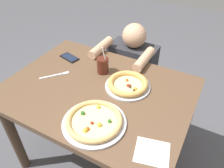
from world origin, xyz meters
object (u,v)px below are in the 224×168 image
object	(u,v)px
drink_cup_colored	(103,65)
cell_phone	(69,58)
fork	(56,75)
pizza_near	(94,121)
diner_seated	(131,77)
pizza_far	(128,84)

from	to	relation	value
drink_cup_colored	cell_phone	world-z (taller)	drink_cup_colored
fork	cell_phone	world-z (taller)	cell_phone
pizza_near	diner_seated	distance (m)	0.97
fork	diner_seated	world-z (taller)	diner_seated
pizza_near	drink_cup_colored	xyz separation A→B (m)	(-0.20, 0.43, 0.04)
drink_cup_colored	cell_phone	bearing A→B (deg)	173.26
cell_phone	pizza_far	bearing A→B (deg)	-10.99
pizza_far	diner_seated	bearing A→B (deg)	110.34
pizza_near	cell_phone	world-z (taller)	pizza_near
pizza_near	diner_seated	world-z (taller)	diner_seated
pizza_near	drink_cup_colored	size ratio (longest dim) A/B	1.74
diner_seated	drink_cup_colored	bearing A→B (deg)	-93.30
pizza_near	fork	bearing A→B (deg)	152.19
diner_seated	pizza_near	bearing A→B (deg)	-79.12
pizza_far	drink_cup_colored	xyz separation A→B (m)	(-0.22, 0.07, 0.03)
pizza_near	drink_cup_colored	distance (m)	0.47
fork	diner_seated	xyz separation A→B (m)	(0.29, 0.65, -0.34)
drink_cup_colored	fork	distance (m)	0.33
fork	diner_seated	bearing A→B (deg)	65.85
pizza_far	diner_seated	size ratio (longest dim) A/B	0.31
drink_cup_colored	diner_seated	xyz separation A→B (m)	(0.03, 0.46, -0.39)
pizza_far	diner_seated	xyz separation A→B (m)	(-0.20, 0.53, -0.36)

